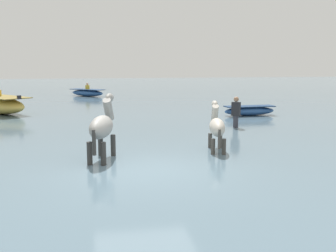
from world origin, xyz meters
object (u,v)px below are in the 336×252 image
at_px(horse_lead_pinto, 217,128).
at_px(person_wading_close, 236,116).
at_px(horse_trailing_grey, 102,128).
at_px(boat_far_offshore, 249,111).
at_px(boat_mid_channel, 87,93).

relative_size(horse_lead_pinto, person_wading_close, 1.11).
relative_size(horse_lead_pinto, horse_trailing_grey, 0.86).
bearing_deg(horse_lead_pinto, boat_far_offshore, 61.99).
bearing_deg(person_wading_close, boat_mid_channel, 110.69).
bearing_deg(boat_far_offshore, person_wading_close, -119.34).
relative_size(boat_mid_channel, person_wading_close, 1.69).
bearing_deg(boat_far_offshore, boat_mid_channel, 122.11).
bearing_deg(boat_mid_channel, person_wading_close, -69.31).
height_order(horse_lead_pinto, person_wading_close, horse_lead_pinto).
height_order(boat_mid_channel, person_wading_close, person_wading_close).
xyz_separation_m(horse_trailing_grey, person_wading_close, (5.23, 4.38, -0.37)).
bearing_deg(boat_mid_channel, horse_trailing_grey, -87.81).
distance_m(horse_lead_pinto, boat_far_offshore, 8.17).
height_order(horse_trailing_grey, person_wading_close, horse_trailing_grey).
xyz_separation_m(horse_lead_pinto, person_wading_close, (1.96, 3.87, -0.20)).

